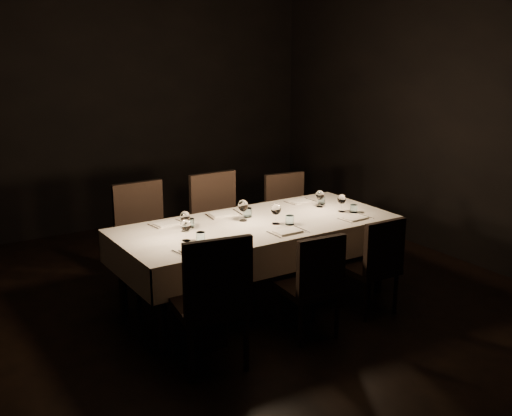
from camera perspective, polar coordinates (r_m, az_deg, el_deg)
room at (r=5.56m, az=0.00°, el=5.96°), size 5.01×6.01×3.01m
dining_table at (r=5.75m, az=0.00°, el=-2.05°), size 2.52×1.12×0.76m
chair_near_left at (r=4.66m, az=-3.90°, el=-7.92°), size 0.57×0.57×1.05m
place_setting_near_left at (r=5.17m, az=-5.71°, el=-2.44°), size 0.34×0.41×0.18m
chair_near_center at (r=5.16m, az=5.15°, el=-6.47°), size 0.46×0.46×0.89m
place_setting_near_center at (r=5.60m, az=2.38°, el=-0.93°), size 0.34×0.41×0.19m
chair_near_right at (r=5.67m, az=10.58°, el=-4.67°), size 0.43×0.43×0.88m
place_setting_near_right at (r=6.05m, az=8.23°, el=0.08°), size 0.31×0.40×0.17m
chair_far_left at (r=6.18m, az=-9.87°, el=-2.21°), size 0.50×0.50×1.03m
place_setting_far_left at (r=5.59m, az=-6.71°, el=-1.11°), size 0.33×0.40×0.18m
chair_far_center at (r=6.41m, az=-3.25°, el=-1.28°), size 0.51×0.51×1.06m
place_setting_far_center at (r=5.85m, az=-1.60°, el=-0.18°), size 0.36×0.42×0.20m
chair_far_right at (r=6.87m, az=2.93°, el=-0.55°), size 0.51×0.51×0.95m
place_setting_far_right at (r=6.33m, az=5.19°, el=0.87°), size 0.31×0.39×0.17m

